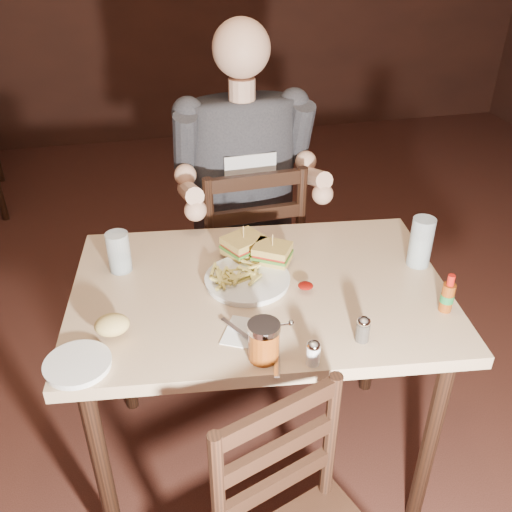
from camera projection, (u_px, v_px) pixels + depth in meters
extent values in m
plane|color=black|center=(287.00, 468.00, 2.09)|extent=(7.00, 7.00, 0.00)
cube|color=tan|center=(260.00, 292.00, 1.74)|extent=(1.21, 0.88, 0.04)
cylinder|color=black|center=(103.00, 472.00, 1.64)|extent=(0.05, 0.05, 0.73)
cylinder|color=black|center=(122.00, 337.00, 2.15)|extent=(0.05, 0.05, 0.73)
cylinder|color=black|center=(430.00, 442.00, 1.73)|extent=(0.05, 0.05, 0.73)
cylinder|color=black|center=(374.00, 319.00, 2.24)|extent=(0.05, 0.05, 0.73)
cylinder|color=white|center=(247.00, 281.00, 1.74)|extent=(0.28, 0.28, 0.01)
ellipsoid|color=maroon|center=(306.00, 286.00, 1.70)|extent=(0.05, 0.05, 0.01)
cylinder|color=silver|center=(119.00, 252.00, 1.77)|extent=(0.08, 0.08, 0.13)
cylinder|color=silver|center=(421.00, 242.00, 1.79)|extent=(0.08, 0.08, 0.16)
cube|color=white|center=(250.00, 333.00, 1.54)|extent=(0.18, 0.17, 0.00)
cube|color=silver|center=(247.00, 337.00, 1.52)|extent=(0.11, 0.19, 0.01)
cube|color=silver|center=(277.00, 353.00, 1.47)|extent=(0.06, 0.17, 0.01)
cylinder|color=white|center=(78.00, 365.00, 1.43)|extent=(0.18, 0.18, 0.01)
ellipsoid|color=tan|center=(112.00, 325.00, 1.51)|extent=(0.10, 0.09, 0.06)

